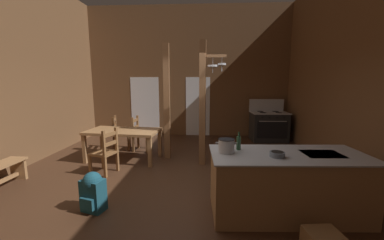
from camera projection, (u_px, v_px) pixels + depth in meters
ground_plane at (172, 189)px, 4.27m from camera, size 7.64×9.16×0.10m
wall_back at (188, 72)px, 8.09m from camera, size 7.64×0.14×4.43m
glazed_door_back_left at (145, 106)px, 8.29m from camera, size 1.00×0.01×2.05m
glazed_panel_back_right at (198, 107)px, 8.19m from camera, size 0.84×0.01×2.05m
kitchen_island at (286, 184)px, 3.33m from camera, size 2.20×1.06×0.89m
stove_range at (269, 126)px, 7.53m from camera, size 1.16×0.85×1.32m
support_post_with_pot_rack at (204, 100)px, 5.19m from camera, size 0.59×0.25×2.78m
support_post_center at (167, 103)px, 5.64m from camera, size 0.14×0.14×2.78m
dining_table at (123, 134)px, 5.62m from camera, size 1.78×1.05×0.74m
ladderback_chair_near_window at (106, 152)px, 4.80m from camera, size 0.55×0.55×0.95m
ladderback_chair_by_post at (140, 134)px, 6.45m from camera, size 0.47×0.47×0.95m
ladderback_chair_at_table_end at (120, 134)px, 6.52m from camera, size 0.52×0.52×0.95m
backpack at (93, 191)px, 3.41m from camera, size 0.37×0.36×0.60m
stockpot_on_counter at (226, 146)px, 3.30m from camera, size 0.30×0.23×0.19m
mixing_bowl_on_counter at (277, 154)px, 3.11m from camera, size 0.20×0.20×0.07m
bottle_tall_on_counter at (239, 143)px, 3.44m from camera, size 0.07×0.07×0.27m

